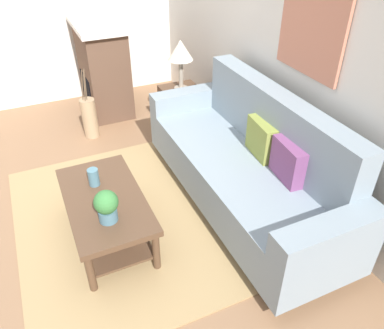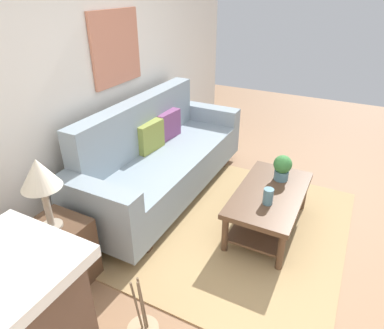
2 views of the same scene
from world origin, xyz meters
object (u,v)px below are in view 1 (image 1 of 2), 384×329
throw_pillow_plum (288,161)px  framed_painting (312,28)px  couch (247,166)px  coffee_table (106,208)px  throw_pillow_olive (262,139)px  table_lamp (181,52)px  potted_plant_tabletop (106,205)px  floor_vase (90,118)px  tabletop_vase (94,177)px  side_table (182,110)px  fireplace (103,68)px

throw_pillow_plum → framed_painting: 1.04m
couch → coffee_table: bearing=-94.2°
throw_pillow_olive → table_lamp: bearing=-175.6°
throw_pillow_olive → table_lamp: (-1.51, -0.12, 0.31)m
throw_pillow_olive → framed_painting: size_ratio=0.50×
potted_plant_tabletop → table_lamp: (-1.68, 1.31, 0.42)m
coffee_table → floor_vase: size_ratio=2.29×
throw_pillow_olive → framed_painting: framed_painting is taller
tabletop_vase → potted_plant_tabletop: bearing=-0.2°
coffee_table → side_table: 1.91m
throw_pillow_olive → coffee_table: bearing=-93.8°
potted_plant_tabletop → floor_vase: (-2.03, 0.26, -0.33)m
throw_pillow_olive → potted_plant_tabletop: 1.44m
couch → fireplace: size_ratio=2.08×
throw_pillow_plum → floor_vase: (-2.23, -1.16, -0.44)m
tabletop_vase → coffee_table: bearing=7.6°
potted_plant_tabletop → framed_painting: size_ratio=0.36×
couch → fireplace: (-2.49, -0.67, 0.15)m
side_table → framed_painting: framed_painting is taller
couch → coffee_table: couch is taller
coffee_table → framed_painting: (0.09, 1.74, 1.27)m
couch → side_table: couch is taller
throw_pillow_plum → side_table: bearing=-176.5°
table_lamp → floor_vase: size_ratio=1.19×
side_table → framed_painting: (1.51, 0.46, 1.30)m
potted_plant_tabletop → table_lamp: size_ratio=0.46×
side_table → coffee_table: bearing=-42.1°
side_table → floor_vase: bearing=-108.1°
side_table → table_lamp: table_lamp is taller
coffee_table → floor_vase: floor_vase is taller
fireplace → framed_painting: 2.92m
couch → floor_vase: 2.13m
side_table → throw_pillow_olive: bearing=4.4°
table_lamp → throw_pillow_plum: bearing=3.5°
side_table → throw_pillow_plum: bearing=3.5°
floor_vase → table_lamp: bearing=71.9°
tabletop_vase → fireplace: 2.29m
throw_pillow_olive → floor_vase: (-1.85, -1.16, -0.44)m
throw_pillow_olive → throw_pillow_plum: (0.38, 0.00, 0.00)m
potted_plant_tabletop → framed_painting: (-0.18, 1.77, 1.01)m
throw_pillow_olive → table_lamp: 1.55m
throw_pillow_olive → floor_vase: bearing=-147.9°
throw_pillow_plum → tabletop_vase: (-0.68, -1.42, -0.17)m
framed_painting → couch: bearing=-90.0°
throw_pillow_plum → coffee_table: 1.52m
fireplace → table_lamp: bearing=34.6°
floor_vase → tabletop_vase: bearing=-9.6°
table_lamp → side_table: bearing=0.0°
potted_plant_tabletop → table_lamp: table_lamp is taller
coffee_table → tabletop_vase: 0.28m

